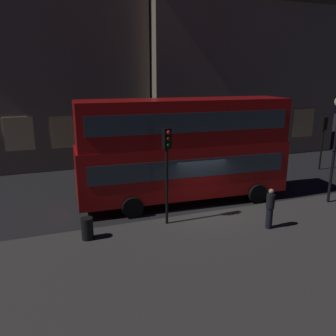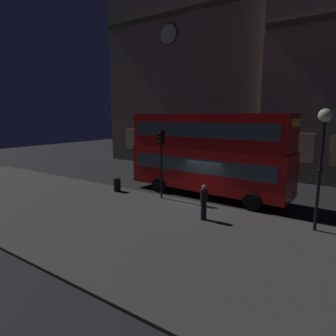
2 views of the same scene
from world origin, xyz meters
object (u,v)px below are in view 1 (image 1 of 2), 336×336
at_px(traffic_light_near_kerb, 167,157).
at_px(traffic_light_far_side, 323,132).
at_px(double_decker_bus, 184,146).
at_px(pedestrian, 270,208).
at_px(litter_bin, 87,228).

distance_m(traffic_light_near_kerb, traffic_light_far_side, 14.31).
distance_m(double_decker_bus, pedestrian, 5.30).
relative_size(traffic_light_near_kerb, traffic_light_far_side, 1.15).
bearing_deg(litter_bin, traffic_light_far_side, 18.38).
relative_size(traffic_light_near_kerb, pedestrian, 2.39).
bearing_deg(traffic_light_far_side, litter_bin, 22.30).
xyz_separation_m(pedestrian, litter_bin, (-7.43, 1.60, -0.46)).
relative_size(traffic_light_far_side, litter_bin, 4.10).
bearing_deg(traffic_light_far_side, double_decker_bus, 17.27).
xyz_separation_m(traffic_light_near_kerb, pedestrian, (3.94, -1.91, -2.12)).
bearing_deg(double_decker_bus, pedestrian, -61.71).
distance_m(pedestrian, litter_bin, 7.61).
distance_m(traffic_light_near_kerb, pedestrian, 4.87).
relative_size(traffic_light_far_side, pedestrian, 2.08).
xyz_separation_m(traffic_light_far_side, litter_bin, (-16.78, -5.58, -2.08)).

